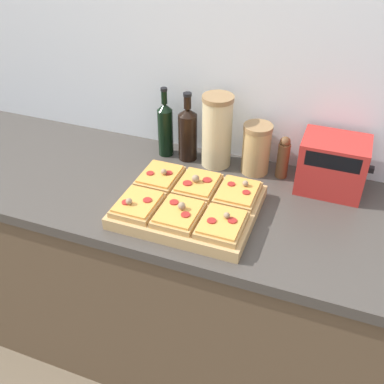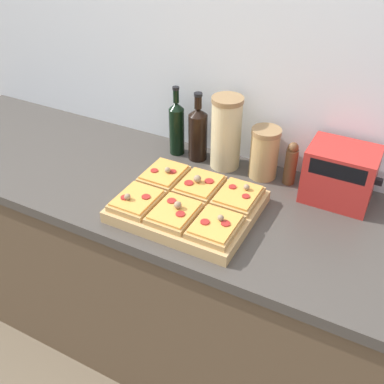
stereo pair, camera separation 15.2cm
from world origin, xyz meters
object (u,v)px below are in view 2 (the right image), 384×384
(pepper_mill, at_px, (291,164))
(cutting_board, at_px, (188,206))
(grain_jar_tall, at_px, (227,133))
(toaster_oven, at_px, (340,174))
(wine_bottle, at_px, (198,133))
(grain_jar_short, at_px, (264,153))
(olive_oil_bottle, at_px, (177,127))

(pepper_mill, bearing_deg, cutting_board, -127.09)
(grain_jar_tall, xyz_separation_m, toaster_oven, (0.44, -0.02, -0.04))
(toaster_oven, bearing_deg, grain_jar_tall, 177.36)
(cutting_board, height_order, wine_bottle, wine_bottle)
(toaster_oven, bearing_deg, grain_jar_short, 175.90)
(grain_jar_tall, height_order, toaster_oven, grain_jar_tall)
(pepper_mill, height_order, toaster_oven, toaster_oven)
(olive_oil_bottle, xyz_separation_m, toaster_oven, (0.65, -0.02, -0.02))
(toaster_oven, bearing_deg, pepper_mill, 173.52)
(grain_jar_tall, relative_size, grain_jar_short, 1.46)
(grain_jar_short, distance_m, pepper_mill, 0.10)
(olive_oil_bottle, height_order, grain_jar_tall, same)
(wine_bottle, distance_m, grain_jar_short, 0.28)
(olive_oil_bottle, xyz_separation_m, grain_jar_tall, (0.22, -0.00, 0.03))
(olive_oil_bottle, height_order, pepper_mill, olive_oil_bottle)
(cutting_board, relative_size, olive_oil_bottle, 1.59)
(cutting_board, distance_m, pepper_mill, 0.42)
(wine_bottle, bearing_deg, toaster_oven, -2.07)
(cutting_board, relative_size, wine_bottle, 1.62)
(cutting_board, height_order, pepper_mill, pepper_mill)
(wine_bottle, relative_size, grain_jar_short, 1.42)
(grain_jar_short, distance_m, toaster_oven, 0.28)
(pepper_mill, distance_m, toaster_oven, 0.18)
(olive_oil_bottle, xyz_separation_m, grain_jar_short, (0.37, -0.00, -0.02))
(cutting_board, xyz_separation_m, grain_jar_short, (0.15, 0.33, 0.08))
(wine_bottle, height_order, grain_jar_short, wine_bottle)
(wine_bottle, height_order, grain_jar_tall, grain_jar_tall)
(wine_bottle, relative_size, toaster_oven, 1.11)
(cutting_board, xyz_separation_m, wine_bottle, (-0.13, 0.33, 0.09))
(grain_jar_tall, relative_size, pepper_mill, 1.70)
(olive_oil_bottle, relative_size, grain_jar_short, 1.45)
(olive_oil_bottle, relative_size, wine_bottle, 1.02)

